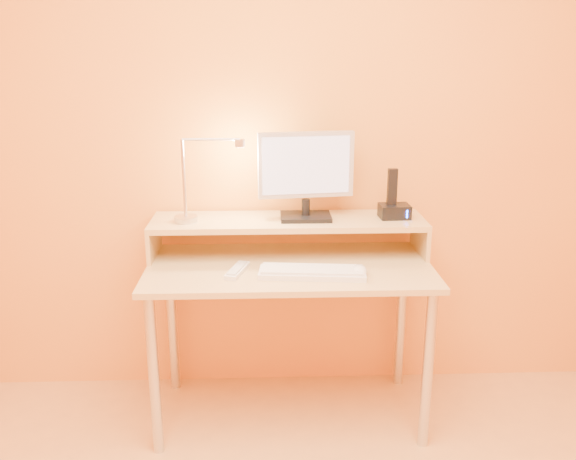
{
  "coord_description": "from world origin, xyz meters",
  "views": [
    {
      "loc": [
        -0.1,
        -1.25,
        1.6
      ],
      "look_at": [
        -0.01,
        1.13,
        0.89
      ],
      "focal_mm": 38.02,
      "sensor_mm": 36.0,
      "label": 1
    }
  ],
  "objects_px": {
    "monitor_panel": "(306,165)",
    "keyboard": "(312,273)",
    "phone_dock": "(394,211)",
    "remote_control": "(237,271)",
    "lamp_base": "(186,219)",
    "mouse": "(359,271)"
  },
  "relations": [
    {
      "from": "phone_dock",
      "to": "remote_control",
      "type": "height_order",
      "value": "phone_dock"
    },
    {
      "from": "monitor_panel",
      "to": "remote_control",
      "type": "height_order",
      "value": "monitor_panel"
    },
    {
      "from": "keyboard",
      "to": "mouse",
      "type": "bearing_deg",
      "value": 5.19
    },
    {
      "from": "keyboard",
      "to": "lamp_base",
      "type": "bearing_deg",
      "value": 160.01
    },
    {
      "from": "monitor_panel",
      "to": "keyboard",
      "type": "xyz_separation_m",
      "value": [
        0.01,
        -0.29,
        -0.39
      ]
    },
    {
      "from": "keyboard",
      "to": "mouse",
      "type": "distance_m",
      "value": 0.19
    },
    {
      "from": "monitor_panel",
      "to": "lamp_base",
      "type": "bearing_deg",
      "value": 176.89
    },
    {
      "from": "monitor_panel",
      "to": "keyboard",
      "type": "distance_m",
      "value": 0.49
    },
    {
      "from": "lamp_base",
      "to": "phone_dock",
      "type": "relative_size",
      "value": 0.77
    },
    {
      "from": "monitor_panel",
      "to": "remote_control",
      "type": "bearing_deg",
      "value": -147.4
    },
    {
      "from": "lamp_base",
      "to": "monitor_panel",
      "type": "bearing_deg",
      "value": 4.4
    },
    {
      "from": "monitor_panel",
      "to": "phone_dock",
      "type": "bearing_deg",
      "value": -8.97
    },
    {
      "from": "phone_dock",
      "to": "remote_control",
      "type": "bearing_deg",
      "value": -163.82
    },
    {
      "from": "keyboard",
      "to": "remote_control",
      "type": "xyz_separation_m",
      "value": [
        -0.3,
        0.04,
        -0.0
      ]
    },
    {
      "from": "keyboard",
      "to": "remote_control",
      "type": "bearing_deg",
      "value": 177.1
    },
    {
      "from": "mouse",
      "to": "remote_control",
      "type": "distance_m",
      "value": 0.49
    },
    {
      "from": "phone_dock",
      "to": "remote_control",
      "type": "xyz_separation_m",
      "value": [
        -0.69,
        -0.24,
        -0.18
      ]
    },
    {
      "from": "lamp_base",
      "to": "phone_dock",
      "type": "height_order",
      "value": "phone_dock"
    },
    {
      "from": "phone_dock",
      "to": "keyboard",
      "type": "xyz_separation_m",
      "value": [
        -0.38,
        -0.28,
        -0.18
      ]
    },
    {
      "from": "mouse",
      "to": "remote_control",
      "type": "relative_size",
      "value": 0.6
    },
    {
      "from": "monitor_panel",
      "to": "mouse",
      "type": "height_order",
      "value": "monitor_panel"
    },
    {
      "from": "lamp_base",
      "to": "keyboard",
      "type": "distance_m",
      "value": 0.61
    }
  ]
}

